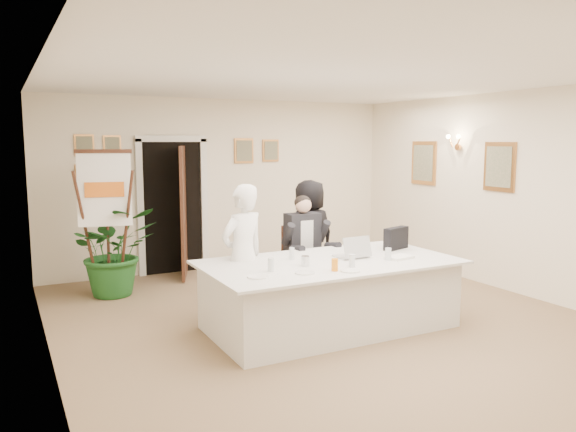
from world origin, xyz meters
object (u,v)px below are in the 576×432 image
Objects in this scene: flip_chart at (107,232)px; standing_woman at (310,236)px; standing_man at (243,256)px; potted_palm at (115,251)px; oj_glass at (335,265)px; paper_stack at (399,257)px; laptop_bag at (396,238)px; laptop at (351,245)px; conference_table at (330,294)px; steel_jug at (305,261)px; seated_man at (304,248)px.

flip_chart is 2.77m from standing_woman.
standing_man is 1.33× the size of potted_palm.
standing_man reaches higher than oj_glass.
oj_glass is at bearing -58.04° from flip_chart.
flip_chart is 3.87m from paper_stack.
laptop_bag is 1.47m from oj_glass.
standing_man is at bearing 157.17° from laptop.
standing_woman is (2.61, -0.92, -0.12)m from flip_chart.
oj_glass is (-0.22, -0.45, 0.45)m from conference_table.
standing_woman is at bearing 95.91° from paper_stack.
flip_chart is 3.32m from laptop.
steel_jug is at bearing 172.32° from paper_stack.
laptop is at bearing -95.13° from seated_man.
flip_chart is 5.00× the size of laptop_bag.
conference_table is at bearing 172.90° from laptop_bag.
seated_man is 3.63× the size of laptop_bag.
steel_jug is at bearing 174.08° from laptop_bag.
laptop is at bearing -45.25° from flip_chart.
standing_woman is at bearing -22.17° from potted_palm.
flip_chart is at bearing -20.60° from standing_woman.
seated_man is at bearing 72.39° from oj_glass.
flip_chart is 3.82m from laptop_bag.
standing_man is 2.28m from potted_palm.
laptop_bag is at bearing -37.75° from potted_palm.
standing_man is at bearing 122.33° from oj_glass.
standing_man is 1.73m from standing_woman.
standing_man is 1.80m from paper_stack.
potted_palm is (-2.17, 1.45, -0.10)m from seated_man.
conference_table is 0.59m from steel_jug.
flip_chart is 15.10× the size of oj_glass.
flip_chart reaches higher than conference_table.
flip_chart is at bearing 133.52° from laptop.
paper_stack is (0.18, -1.77, 0.00)m from standing_woman.
flip_chart is 1.59× the size of potted_palm.
laptop is 0.73m from steel_jug.
potted_palm is at bearing 119.56° from oj_glass.
seated_man is at bearing 61.45° from steel_jug.
standing_woman is at bearing 67.53° from oj_glass.
laptop reaches higher than laptop_bag.
paper_stack is at bearing -43.93° from flip_chart.
standing_man is at bearing -58.23° from flip_chart.
laptop_bag is (3.00, -2.32, 0.30)m from potted_palm.
standing_woman is (0.59, 1.51, 0.40)m from conference_table.
oj_glass is (-0.99, -0.19, 0.05)m from paper_stack.
laptop_bag is 3.02× the size of oj_glass.
standing_man is at bearing -162.04° from seated_man.
paper_stack is 2.30× the size of oj_glass.
conference_table is at bearing -169.28° from laptop.
potted_palm is (-2.50, 1.02, -0.17)m from standing_woman.
oj_glass is (1.69, -2.98, 0.22)m from potted_palm.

